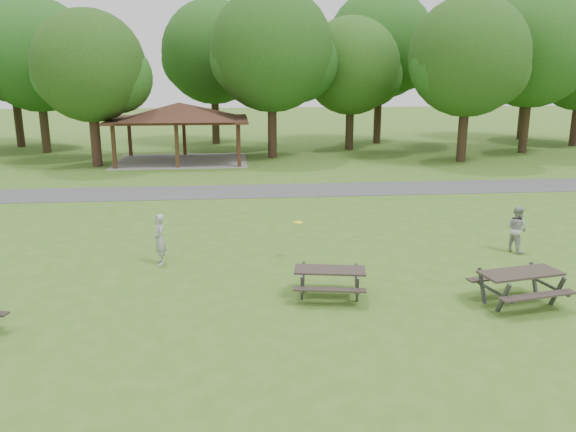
# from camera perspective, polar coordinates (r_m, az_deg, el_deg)

# --- Properties ---
(ground) EXTENTS (160.00, 160.00, 0.00)m
(ground) POSITION_cam_1_polar(r_m,az_deg,el_deg) (14.00, -2.51, -9.36)
(ground) COLOR #3E671D
(ground) RESTS_ON ground
(asphalt_path) EXTENTS (120.00, 3.20, 0.02)m
(asphalt_path) POSITION_cam_1_polar(r_m,az_deg,el_deg) (27.39, -4.13, 2.53)
(asphalt_path) COLOR #464648
(asphalt_path) RESTS_ON ground
(pavilion) EXTENTS (8.60, 7.01, 3.76)m
(pavilion) POSITION_cam_1_polar(r_m,az_deg,el_deg) (37.04, -10.96, 10.19)
(pavilion) COLOR #352213
(pavilion) RESTS_ON ground
(tree_row_c) EXTENTS (8.19, 7.80, 10.67)m
(tree_row_c) POSITION_cam_1_polar(r_m,az_deg,el_deg) (43.88, -23.99, 14.42)
(tree_row_c) COLOR #322416
(tree_row_c) RESTS_ON ground
(tree_row_d) EXTENTS (6.93, 6.60, 9.27)m
(tree_row_d) POSITION_cam_1_polar(r_m,az_deg,el_deg) (36.27, -19.37, 13.86)
(tree_row_d) COLOR #321F16
(tree_row_d) RESTS_ON ground
(tree_row_e) EXTENTS (8.40, 8.00, 11.02)m
(tree_row_e) POSITION_cam_1_polar(r_m,az_deg,el_deg) (37.94, -1.51, 16.16)
(tree_row_e) COLOR #311F16
(tree_row_e) RESTS_ON ground
(tree_row_f) EXTENTS (7.35, 7.00, 9.55)m
(tree_row_f) POSITION_cam_1_polar(r_m,az_deg,el_deg) (42.23, 6.55, 14.62)
(tree_row_f) COLOR black
(tree_row_f) RESTS_ON ground
(tree_row_g) EXTENTS (7.77, 7.40, 10.25)m
(tree_row_g) POSITION_cam_1_polar(r_m,az_deg,el_deg) (37.82, 17.95, 14.81)
(tree_row_g) COLOR black
(tree_row_g) RESTS_ON ground
(tree_row_h) EXTENTS (8.61, 8.20, 11.37)m
(tree_row_h) POSITION_cam_1_polar(r_m,az_deg,el_deg) (43.60, 23.68, 15.10)
(tree_row_h) COLOR black
(tree_row_h) RESTS_ON ground
(tree_deep_a) EXTENTS (8.40, 8.00, 11.38)m
(tree_deep_a) POSITION_cam_1_polar(r_m,az_deg,el_deg) (48.17, -26.25, 14.79)
(tree_deep_a) COLOR black
(tree_deep_a) RESTS_ON ground
(tree_deep_b) EXTENTS (8.40, 8.00, 11.13)m
(tree_deep_b) POSITION_cam_1_polar(r_m,az_deg,el_deg) (45.85, -7.45, 15.88)
(tree_deep_b) COLOR #312215
(tree_deep_b) RESTS_ON ground
(tree_deep_c) EXTENTS (8.82, 8.40, 11.90)m
(tree_deep_c) POSITION_cam_1_polar(r_m,az_deg,el_deg) (46.37, 9.47, 16.48)
(tree_deep_c) COLOR #322016
(tree_deep_c) RESTS_ON ground
(tree_deep_d) EXTENTS (8.40, 8.00, 11.27)m
(tree_deep_d) POSITION_cam_1_polar(r_m,az_deg,el_deg) (52.53, 23.32, 14.82)
(tree_deep_d) COLOR black
(tree_deep_d) RESTS_ON ground
(picnic_table_middle) EXTENTS (2.03, 1.74, 0.78)m
(picnic_table_middle) POSITION_cam_1_polar(r_m,az_deg,el_deg) (14.49, 4.27, -6.07)
(picnic_table_middle) COLOR #2F2622
(picnic_table_middle) RESTS_ON ground
(picnic_table_far) EXTENTS (2.28, 1.96, 0.88)m
(picnic_table_far) POSITION_cam_1_polar(r_m,az_deg,el_deg) (15.14, 22.52, -6.00)
(picnic_table_far) COLOR #2E2721
(picnic_table_far) RESTS_ON ground
(frisbee_in_flight) EXTENTS (0.31, 0.31, 0.02)m
(frisbee_in_flight) POSITION_cam_1_polar(r_m,az_deg,el_deg) (17.15, 1.05, -0.65)
(frisbee_in_flight) COLOR yellow
(frisbee_in_flight) RESTS_ON ground
(frisbee_thrower) EXTENTS (0.51, 0.64, 1.54)m
(frisbee_thrower) POSITION_cam_1_polar(r_m,az_deg,el_deg) (17.26, -12.92, -2.33)
(frisbee_thrower) COLOR #A2A2A4
(frisbee_thrower) RESTS_ON ground
(frisbee_catcher) EXTENTS (0.81, 0.90, 1.51)m
(frisbee_catcher) POSITION_cam_1_polar(r_m,az_deg,el_deg) (19.45, 22.21, -1.23)
(frisbee_catcher) COLOR #A7A7A9
(frisbee_catcher) RESTS_ON ground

